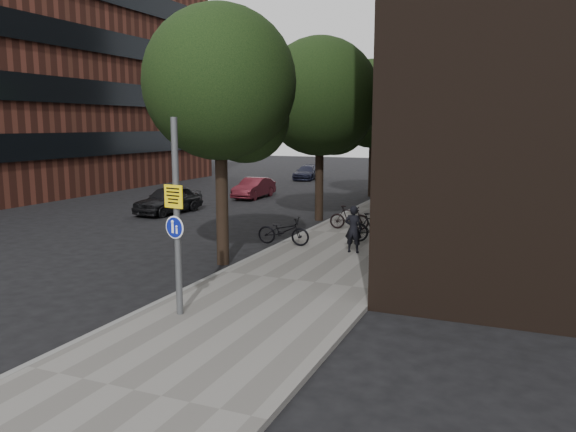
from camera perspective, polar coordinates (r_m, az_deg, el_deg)
The scene contains 15 objects.
ground at distance 12.00m, azimuth -6.31°, elevation -10.89°, with size 120.00×120.00×0.00m, color black.
sidewalk at distance 20.91m, azimuth 7.75°, elevation -2.04°, with size 4.50×60.00×0.12m, color slate.
curb_edge at distance 21.58m, azimuth 1.97°, elevation -1.59°, with size 0.15×60.00×0.13m, color slate.
street_tree_near at distance 16.58m, azimuth -6.47°, elevation 12.60°, with size 4.40×4.40×7.50m.
street_tree_mid at distance 24.35m, azimuth 3.54°, elevation 11.56°, with size 5.00×5.00×7.80m.
street_tree_far at distance 32.97m, azimuth 8.82°, elevation 10.86°, with size 5.00×5.00×7.80m.
signpost at distance 11.91m, azimuth -11.22°, elevation -0.11°, with size 0.48×0.14×4.16m.
pedestrian at distance 17.82m, azimuth 6.66°, elevation -1.33°, with size 0.55×0.36×1.50m, color black.
parked_bike_facade_near at distance 18.22m, azimuth 11.19°, elevation -2.29°, with size 0.55×1.57×0.82m, color black.
parked_bike_facade_far at distance 19.53m, azimuth 8.75°, elevation -1.17°, with size 0.48×1.68×1.01m, color black.
parked_bike_curb_near at distance 18.88m, azimuth -0.47°, elevation -1.52°, with size 0.63×1.81×0.95m, color black.
parked_bike_curb_far at distance 21.82m, azimuth 6.24°, elevation -0.15°, with size 0.43×1.53×0.92m, color black.
parked_car_near at distance 26.98m, azimuth -12.05°, elevation 1.63°, with size 1.52×3.78×1.29m, color black.
parked_car_mid at distance 32.02m, azimuth -3.48°, elevation 2.86°, with size 1.21×3.48×1.15m, color maroon.
parked_car_far at distance 42.87m, azimuth 1.96°, elevation 4.43°, with size 1.49×3.67×1.06m, color #1A1D2F.
Camera 1 is at (5.54, -9.82, 4.12)m, focal length 35.00 mm.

